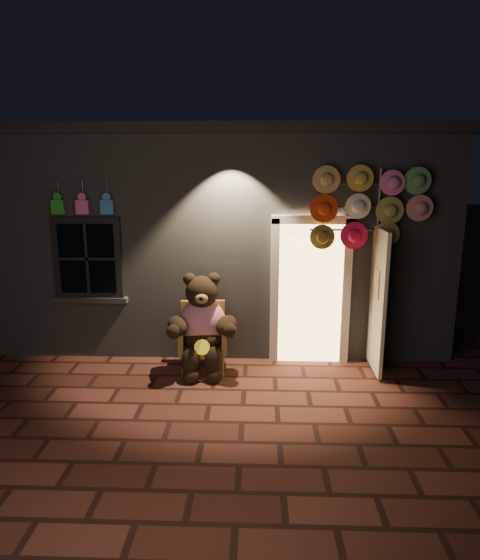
{
  "coord_description": "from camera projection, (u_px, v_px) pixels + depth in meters",
  "views": [
    {
      "loc": [
        0.59,
        -5.62,
        2.93
      ],
      "look_at": [
        0.34,
        1.0,
        1.35
      ],
      "focal_mm": 32.0,
      "sensor_mm": 36.0,
      "label": 1
    }
  ],
  "objects": [
    {
      "name": "wicker_armchair",
      "position": [
        203.0,
        337.0,
        7.13
      ],
      "size": [
        0.71,
        0.65,
        0.97
      ],
      "rotation": [
        0.0,
        0.0,
        0.08
      ],
      "color": "brown",
      "rests_on": "ground"
    },
    {
      "name": "ground",
      "position": [
        209.0,
        405.0,
        6.16
      ],
      "size": [
        60.0,
        60.0,
        0.0
      ],
      "primitive_type": "plane",
      "color": "brown",
      "rests_on": "ground"
    },
    {
      "name": "hat_rack",
      "position": [
        368.0,
        208.0,
        6.79
      ],
      "size": [
        1.64,
        0.22,
        2.86
      ],
      "color": "#59595E",
      "rests_on": "ground"
    },
    {
      "name": "teddy_bear",
      "position": [
        202.0,
        326.0,
        6.96
      ],
      "size": [
        1.06,
        0.86,
        1.47
      ],
      "rotation": [
        0.0,
        0.0,
        0.08
      ],
      "color": "#CB1545",
      "rests_on": "ground"
    },
    {
      "name": "shop_building",
      "position": [
        228.0,
        225.0,
        9.63
      ],
      "size": [
        7.3,
        5.95,
        3.51
      ],
      "color": "slate",
      "rests_on": "ground"
    }
  ]
}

